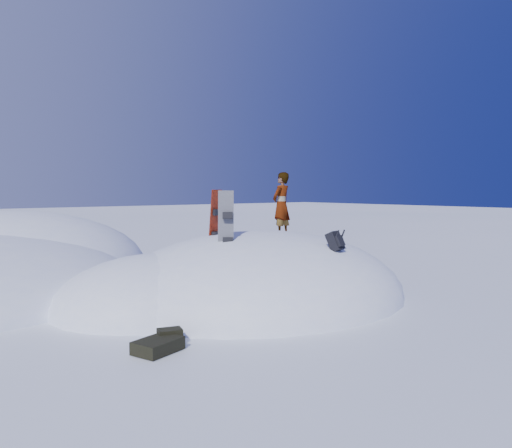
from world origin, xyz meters
TOP-DOWN VIEW (x-y plane):
  - ground at (0.00, 0.00)m, footprint 120.00×120.00m
  - snow_mound at (-0.17, 0.24)m, footprint 8.00×6.00m
  - rock_outcrop at (3.72, 3.01)m, footprint 4.68×4.41m
  - snowboard_red at (-0.80, 0.59)m, footprint 0.35×0.28m
  - snowboard_dark at (-1.19, -0.40)m, footprint 0.43×0.43m
  - backpack at (0.62, -1.73)m, footprint 0.35×0.43m
  - gear_pile at (-3.55, -1.99)m, footprint 0.94×0.73m
  - person at (1.43, 0.86)m, footprint 0.69×0.55m

SIDE VIEW (x-z plane):
  - ground at x=0.00m, z-range 0.00..0.00m
  - snow_mound at x=-0.17m, z-range -1.50..1.50m
  - rock_outcrop at x=3.72m, z-range -0.82..0.85m
  - gear_pile at x=-3.55m, z-range 0.00..0.24m
  - backpack at x=0.62m, z-range 1.13..1.61m
  - snowboard_dark at x=-1.19m, z-range 0.75..2.43m
  - snowboard_red at x=-0.80m, z-range 0.78..2.45m
  - person at x=1.43m, z-range 1.22..2.87m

